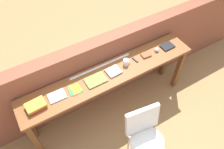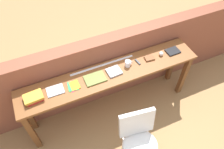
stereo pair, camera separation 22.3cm
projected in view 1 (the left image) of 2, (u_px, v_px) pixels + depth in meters
ground_plane at (120, 122)px, 3.40m from camera, size 40.00×40.00×0.00m
brick_wall_back at (99, 71)px, 3.30m from camera, size 6.00×0.20×1.18m
sideboard at (110, 80)px, 2.99m from camera, size 2.50×0.44×0.88m
chair_white_moulded at (145, 134)px, 2.71m from camera, size 0.50×0.51×0.89m
book_stack_leftmost at (36, 105)px, 2.52m from camera, size 0.23×0.18×0.07m
magazine_cycling at (57, 96)px, 2.64m from camera, size 0.21×0.16×0.01m
pamphlet_pile_colourful at (75, 89)px, 2.71m from camera, size 0.16×0.18×0.01m
book_open_centre at (96, 80)px, 2.80m from camera, size 0.27×0.19×0.02m
book_grey_hardcover at (113, 71)px, 2.89m from camera, size 0.19×0.18×0.02m
mug at (126, 62)px, 2.95m from camera, size 0.11×0.08×0.09m
multitool_folded at (135, 60)px, 3.03m from camera, size 0.04×0.11×0.02m
leather_journal_brown at (146, 55)px, 3.09m from camera, size 0.14×0.11×0.02m
sports_ball_small at (157, 50)px, 3.13m from camera, size 0.06×0.06×0.06m
book_repair_rightmost at (167, 46)px, 3.21m from camera, size 0.19×0.15×0.02m
ruler_metal_back_edge at (101, 66)px, 2.96m from camera, size 0.92×0.03×0.00m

